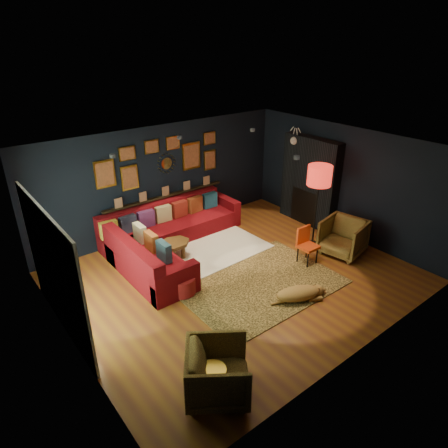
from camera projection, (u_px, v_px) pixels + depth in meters
floor at (237, 277)px, 8.05m from camera, size 6.50×6.50×0.00m
room_walls at (238, 204)px, 7.35m from camera, size 6.50×6.50×6.50m
sectional at (164, 239)px, 8.85m from camera, size 3.41×2.69×0.86m
ledge at (166, 196)px, 9.55m from camera, size 3.20×0.12×0.04m
gallery_wall at (162, 160)px, 9.18m from camera, size 3.15×0.04×1.02m
sunburst_mirror at (166, 163)px, 9.29m from camera, size 0.47×0.16×0.47m
fireplace at (309, 185)px, 9.96m from camera, size 0.31×1.60×2.20m
deer_head at (299, 140)px, 9.89m from camera, size 0.50×0.28×0.45m
sliding_door at (54, 271)px, 6.21m from camera, size 0.06×2.80×2.20m
ceiling_spots at (211, 144)px, 7.50m from camera, size 3.30×2.50×0.06m
shag_rug at (207, 249)px, 9.07m from camera, size 2.57×1.91×0.03m
leopard_rug at (259, 284)px, 7.82m from camera, size 3.04×2.18×0.02m
coffee_table at (174, 245)px, 8.56m from camera, size 0.76×0.58×0.37m
pouf at (182, 285)px, 7.46m from camera, size 0.50×0.50×0.33m
armchair_left at (218, 370)px, 5.28m from camera, size 1.11×1.12×0.85m
armchair_right at (343, 236)px, 8.73m from camera, size 0.96×1.00×0.88m
gold_stool at (213, 382)px, 5.35m from camera, size 0.36×0.36×0.46m
orange_chair at (306, 242)px, 8.38m from camera, size 0.38×0.38×0.80m
floor_lamp at (319, 179)px, 8.55m from camera, size 0.52×0.52×1.91m
dog at (298, 291)px, 7.27m from camera, size 1.28×0.96×0.36m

